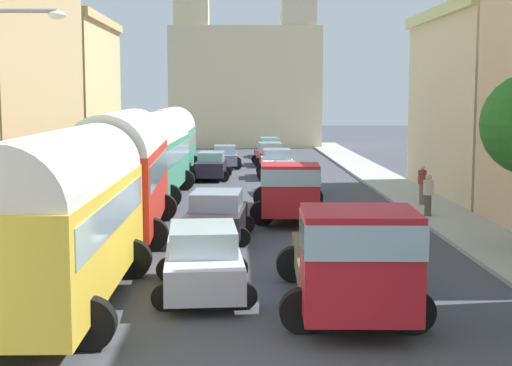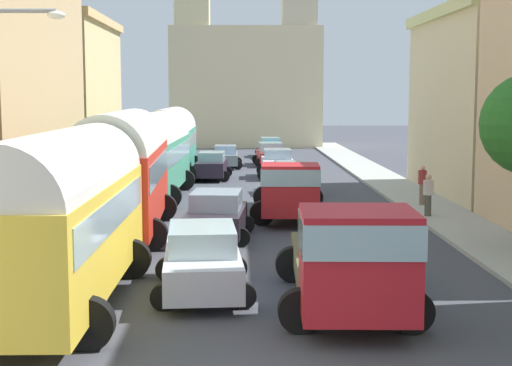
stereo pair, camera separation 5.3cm
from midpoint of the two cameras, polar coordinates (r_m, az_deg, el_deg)
name	(u,v)px [view 2 (the right image)]	position (r m, az deg, el deg)	size (l,w,h in m)	color
ground_plane	(252,191)	(37.55, -0.22, -0.61)	(154.00, 154.00, 0.00)	#40424B
sidewalk_left	(104,190)	(38.10, -11.19, -0.53)	(2.50, 70.00, 0.14)	gray
sidewalk_right	(400,189)	(38.37, 10.67, -0.47)	(2.50, 70.00, 0.14)	#A6A7A0
building_left_3	(69,96)	(46.82, -13.72, 6.30)	(4.83, 11.97, 9.18)	tan
building_right_2	(490,102)	(37.38, 17.02, 5.77)	(5.48, 11.52, 8.68)	beige
distant_church	(246,76)	(69.45, -0.74, 7.96)	(13.35, 6.62, 17.68)	beige
parked_bus_0	(61,211)	(17.38, -14.23, -2.04)	(3.28, 9.06, 3.96)	yellow
parked_bus_1	(122,167)	(26.15, -9.86, 1.18)	(3.53, 9.04, 4.18)	red
parked_bus_2	(152,152)	(35.06, -7.69, 2.32)	(3.51, 9.84, 3.89)	#3D8E6E
parked_bus_3	(170,139)	(43.99, -6.40, 3.23)	(3.36, 9.85, 3.94)	#378D72
cargo_truck_0	(350,257)	(16.52, 7.10, -5.46)	(3.27, 7.11, 2.52)	#B41A24
cargo_truck_1	(289,189)	(29.05, 2.51, -0.45)	(3.14, 7.44, 2.27)	red
car_0	(291,178)	(36.62, 2.66, 0.40)	(2.32, 4.14, 1.52)	silver
car_1	(277,163)	(43.51, 1.62, 1.47)	(2.34, 3.92, 1.63)	silver
car_2	(270,154)	(51.01, 1.11, 2.17)	(2.43, 4.05, 1.53)	#B12525
car_3	(270,147)	(57.82, 1.07, 2.69)	(2.23, 4.30, 1.48)	#368EC8
car_4	(202,260)	(18.37, -3.93, -5.75)	(2.52, 4.48, 1.64)	silver
car_5	(216,216)	(25.11, -2.90, -2.43)	(2.55, 3.99, 1.59)	#27212A
car_6	(212,166)	(42.63, -3.27, 1.30)	(2.25, 3.91, 1.54)	#2A1D2C
car_7	(226,157)	(49.29, -2.25, 1.98)	(2.16, 3.82, 1.45)	gray
pedestrian_0	(428,194)	(29.74, 12.73, -0.78)	(0.45, 0.45, 1.74)	#4A4B42
pedestrian_1	(422,184)	(32.65, 12.31, -0.06)	(0.44, 0.44, 1.79)	#766051
streetlamp_near	(6,123)	(19.34, -18.04, 4.24)	(1.82, 0.28, 6.80)	gray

